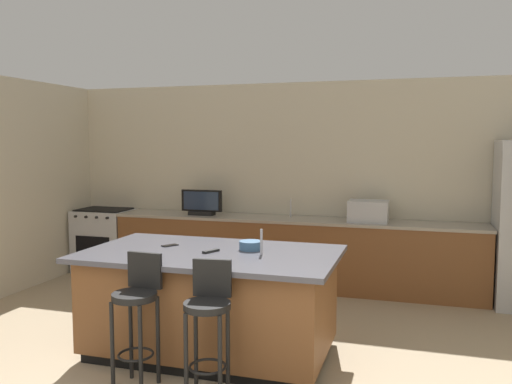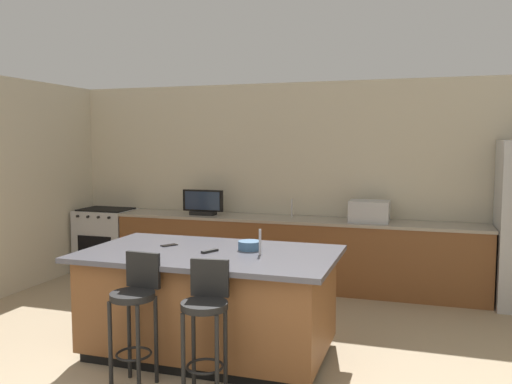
{
  "view_description": "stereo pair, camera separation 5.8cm",
  "coord_description": "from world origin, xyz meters",
  "px_view_note": "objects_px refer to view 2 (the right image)",
  "views": [
    {
      "loc": [
        1.48,
        -1.75,
        1.87
      ],
      "look_at": [
        -0.12,
        3.5,
        1.35
      ],
      "focal_mm": 36.99,
      "sensor_mm": 36.0,
      "label": 1
    },
    {
      "loc": [
        1.54,
        -1.74,
        1.87
      ],
      "look_at": [
        -0.12,
        3.5,
        1.35
      ],
      "focal_mm": 36.99,
      "sensor_mm": 36.0,
      "label": 2
    }
  ],
  "objects_px": {
    "bar_stool_left": "(135,307)",
    "range_oven": "(107,240)",
    "tv_monitor": "(203,203)",
    "tv_remote": "(210,251)",
    "kitchen_island": "(210,301)",
    "fruit_bowl": "(250,245)",
    "cell_phone": "(169,245)",
    "bar_stool_right": "(206,317)",
    "microwave": "(369,211)"
  },
  "relations": [
    {
      "from": "kitchen_island",
      "to": "tv_monitor",
      "type": "bearing_deg",
      "value": 114.66
    },
    {
      "from": "fruit_bowl",
      "to": "tv_remote",
      "type": "relative_size",
      "value": 1.2
    },
    {
      "from": "range_oven",
      "to": "tv_monitor",
      "type": "bearing_deg",
      "value": -1.88
    },
    {
      "from": "tv_monitor",
      "to": "tv_remote",
      "type": "relative_size",
      "value": 3.34
    },
    {
      "from": "bar_stool_left",
      "to": "bar_stool_right",
      "type": "xyz_separation_m",
      "value": [
        0.6,
        -0.04,
        -0.01
      ]
    },
    {
      "from": "tv_monitor",
      "to": "tv_remote",
      "type": "distance_m",
      "value": 2.55
    },
    {
      "from": "tv_monitor",
      "to": "cell_phone",
      "type": "bearing_deg",
      "value": -74.62
    },
    {
      "from": "kitchen_island",
      "to": "microwave",
      "type": "relative_size",
      "value": 4.61
    },
    {
      "from": "bar_stool_left",
      "to": "range_oven",
      "type": "bearing_deg",
      "value": 129.78
    },
    {
      "from": "kitchen_island",
      "to": "range_oven",
      "type": "relative_size",
      "value": 2.42
    },
    {
      "from": "microwave",
      "to": "bar_stool_right",
      "type": "bearing_deg",
      "value": -105.25
    },
    {
      "from": "range_oven",
      "to": "fruit_bowl",
      "type": "relative_size",
      "value": 4.48
    },
    {
      "from": "kitchen_island",
      "to": "microwave",
      "type": "height_order",
      "value": "microwave"
    },
    {
      "from": "microwave",
      "to": "bar_stool_left",
      "type": "bearing_deg",
      "value": -115.16
    },
    {
      "from": "range_oven",
      "to": "cell_phone",
      "type": "distance_m",
      "value": 3.12
    },
    {
      "from": "microwave",
      "to": "cell_phone",
      "type": "xyz_separation_m",
      "value": [
        -1.6,
        -2.22,
        -0.1
      ]
    },
    {
      "from": "tv_monitor",
      "to": "fruit_bowl",
      "type": "xyz_separation_m",
      "value": [
        1.36,
        -2.12,
        -0.09
      ]
    },
    {
      "from": "bar_stool_left",
      "to": "fruit_bowl",
      "type": "relative_size",
      "value": 4.98
    },
    {
      "from": "bar_stool_right",
      "to": "fruit_bowl",
      "type": "xyz_separation_m",
      "value": [
        0.02,
        0.95,
        0.35
      ]
    },
    {
      "from": "tv_monitor",
      "to": "range_oven",
      "type": "bearing_deg",
      "value": 178.12
    },
    {
      "from": "microwave",
      "to": "tv_remote",
      "type": "bearing_deg",
      "value": -115.52
    },
    {
      "from": "range_oven",
      "to": "microwave",
      "type": "xyz_separation_m",
      "value": [
        3.74,
        0.0,
        0.57
      ]
    },
    {
      "from": "range_oven",
      "to": "kitchen_island",
      "type": "bearing_deg",
      "value": -41.98
    },
    {
      "from": "microwave",
      "to": "tv_monitor",
      "type": "xyz_separation_m",
      "value": [
        -2.2,
        -0.05,
        0.02
      ]
    },
    {
      "from": "bar_stool_left",
      "to": "fruit_bowl",
      "type": "bearing_deg",
      "value": 59.25
    },
    {
      "from": "range_oven",
      "to": "fruit_bowl",
      "type": "height_order",
      "value": "fruit_bowl"
    },
    {
      "from": "kitchen_island",
      "to": "bar_stool_right",
      "type": "distance_m",
      "value": 0.85
    },
    {
      "from": "range_oven",
      "to": "cell_phone",
      "type": "relative_size",
      "value": 6.1
    },
    {
      "from": "range_oven",
      "to": "microwave",
      "type": "height_order",
      "value": "microwave"
    },
    {
      "from": "microwave",
      "to": "cell_phone",
      "type": "distance_m",
      "value": 2.74
    },
    {
      "from": "fruit_bowl",
      "to": "cell_phone",
      "type": "distance_m",
      "value": 0.77
    },
    {
      "from": "bar_stool_right",
      "to": "fruit_bowl",
      "type": "bearing_deg",
      "value": 81.72
    },
    {
      "from": "range_oven",
      "to": "tv_monitor",
      "type": "distance_m",
      "value": 1.66
    },
    {
      "from": "tv_monitor",
      "to": "bar_stool_right",
      "type": "bearing_deg",
      "value": -66.37
    },
    {
      "from": "kitchen_island",
      "to": "bar_stool_left",
      "type": "height_order",
      "value": "bar_stool_left"
    },
    {
      "from": "cell_phone",
      "to": "tv_remote",
      "type": "bearing_deg",
      "value": 14.19
    },
    {
      "from": "range_oven",
      "to": "microwave",
      "type": "relative_size",
      "value": 1.91
    },
    {
      "from": "fruit_bowl",
      "to": "tv_remote",
      "type": "height_order",
      "value": "fruit_bowl"
    },
    {
      "from": "microwave",
      "to": "bar_stool_left",
      "type": "xyz_separation_m",
      "value": [
        -1.45,
        -3.09,
        -0.41
      ]
    },
    {
      "from": "kitchen_island",
      "to": "bar_stool_left",
      "type": "bearing_deg",
      "value": -111.99
    },
    {
      "from": "kitchen_island",
      "to": "microwave",
      "type": "distance_m",
      "value": 2.66
    },
    {
      "from": "bar_stool_right",
      "to": "cell_phone",
      "type": "bearing_deg",
      "value": 122.37
    },
    {
      "from": "bar_stool_right",
      "to": "tv_remote",
      "type": "bearing_deg",
      "value": 103.24
    },
    {
      "from": "range_oven",
      "to": "tv_remote",
      "type": "xyz_separation_m",
      "value": [
        2.61,
        -2.37,
        0.47
      ]
    },
    {
      "from": "microwave",
      "to": "bar_stool_right",
      "type": "relative_size",
      "value": 0.47
    },
    {
      "from": "microwave",
      "to": "tv_remote",
      "type": "relative_size",
      "value": 2.82
    },
    {
      "from": "bar_stool_left",
      "to": "bar_stool_right",
      "type": "height_order",
      "value": "bar_stool_left"
    },
    {
      "from": "tv_monitor",
      "to": "tv_remote",
      "type": "height_order",
      "value": "tv_monitor"
    },
    {
      "from": "fruit_bowl",
      "to": "microwave",
      "type": "bearing_deg",
      "value": 68.99
    },
    {
      "from": "range_oven",
      "to": "bar_stool_right",
      "type": "bearing_deg",
      "value": -47.21
    }
  ]
}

